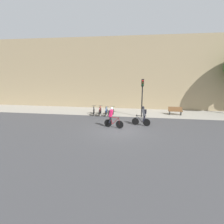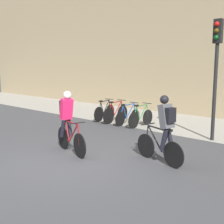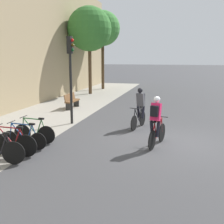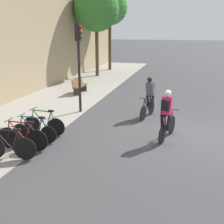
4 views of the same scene
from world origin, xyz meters
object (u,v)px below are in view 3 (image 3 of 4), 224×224
at_px(cyclist_pink, 156,121).
at_px(bench, 72,101).
at_px(parked_bike_2, 24,138).
at_px(parked_bike_1, 12,143).
at_px(cyclist_grey, 140,106).
at_px(parked_bike_3, 34,132).
at_px(traffic_light_pole, 71,65).

bearing_deg(cyclist_pink, bench, 41.92).
bearing_deg(parked_bike_2, parked_bike_1, 179.80).
relative_size(cyclist_pink, cyclist_grey, 1.01).
distance_m(parked_bike_3, bench, 7.02).
relative_size(parked_bike_2, parked_bike_3, 1.01).
distance_m(cyclist_pink, parked_bike_3, 4.40).
bearing_deg(cyclist_grey, parked_bike_1, 143.93).
bearing_deg(cyclist_pink, parked_bike_1, 114.76).
height_order(cyclist_grey, traffic_light_pole, traffic_light_pole).
height_order(parked_bike_1, traffic_light_pole, traffic_light_pole).
bearing_deg(parked_bike_3, parked_bike_2, -179.83).
distance_m(cyclist_pink, traffic_light_pole, 5.19).
height_order(parked_bike_1, parked_bike_3, parked_bike_1).
xyz_separation_m(parked_bike_1, bench, (8.31, 1.33, 0.05)).
xyz_separation_m(cyclist_grey, traffic_light_pole, (-0.08, 3.19, 1.80)).
bearing_deg(parked_bike_3, bench, 10.96).
xyz_separation_m(parked_bike_1, parked_bike_3, (1.42, -0.00, -0.02)).
relative_size(cyclist_grey, parked_bike_1, 1.03).
xyz_separation_m(parked_bike_3, bench, (6.89, 1.33, 0.07)).
distance_m(cyclist_grey, traffic_light_pole, 3.66).
bearing_deg(parked_bike_3, parked_bike_1, 179.99).
relative_size(parked_bike_1, parked_bike_3, 1.05).
relative_size(cyclist_pink, parked_bike_1, 1.04).
height_order(cyclist_pink, parked_bike_2, cyclist_pink).
height_order(parked_bike_3, bench, parked_bike_3).
bearing_deg(parked_bike_2, cyclist_pink, -73.42).
height_order(cyclist_pink, parked_bike_3, cyclist_pink).
distance_m(parked_bike_2, traffic_light_pole, 4.53).
bearing_deg(cyclist_pink, parked_bike_3, 97.66).
xyz_separation_m(cyclist_pink, traffic_light_pole, (2.57, 4.14, 1.80)).
height_order(parked_bike_2, parked_bike_3, parked_bike_3).
relative_size(parked_bike_3, traffic_light_pole, 0.41).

